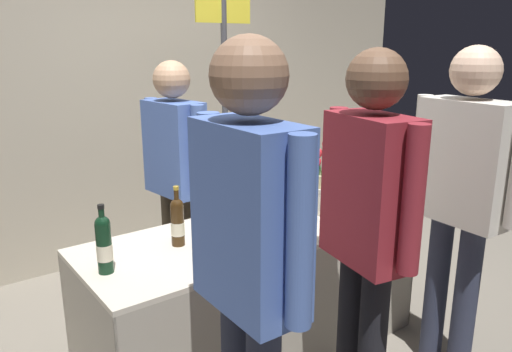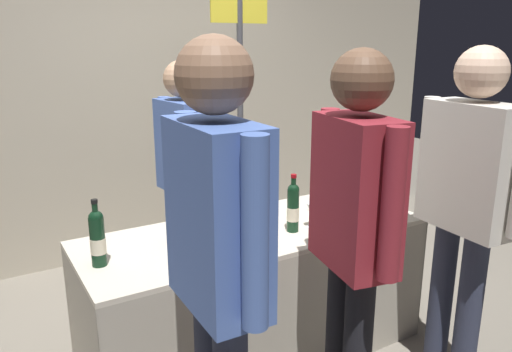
{
  "view_description": "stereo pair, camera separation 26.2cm",
  "coord_description": "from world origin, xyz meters",
  "px_view_note": "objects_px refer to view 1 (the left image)",
  "views": [
    {
      "loc": [
        -1.52,
        -2.02,
        1.75
      ],
      "look_at": [
        0.0,
        0.0,
        1.06
      ],
      "focal_mm": 34.78,
      "sensor_mm": 36.0,
      "label": 1
    },
    {
      "loc": [
        -1.3,
        -2.17,
        1.75
      ],
      "look_at": [
        0.0,
        0.0,
        1.06
      ],
      "focal_mm": 34.78,
      "sensor_mm": 36.0,
      "label": 2
    }
  ],
  "objects_px": {
    "flower_vase": "(321,184)",
    "vendor_presenter": "(175,168)",
    "booth_signpost": "(225,110)",
    "wine_glass_near_vendor": "(311,208)",
    "tasting_table": "(256,268)",
    "display_bottle_0": "(214,218)",
    "featured_wine_bottle": "(293,206)",
    "taster_foreground_right": "(368,220)"
  },
  "relations": [
    {
      "from": "tasting_table",
      "to": "flower_vase",
      "type": "relative_size",
      "value": 4.52
    },
    {
      "from": "featured_wine_bottle",
      "to": "tasting_table",
      "type": "bearing_deg",
      "value": 141.09
    },
    {
      "from": "flower_vase",
      "to": "featured_wine_bottle",
      "type": "bearing_deg",
      "value": -153.13
    },
    {
      "from": "tasting_table",
      "to": "flower_vase",
      "type": "xyz_separation_m",
      "value": [
        0.55,
        0.08,
        0.37
      ]
    },
    {
      "from": "display_bottle_0",
      "to": "wine_glass_near_vendor",
      "type": "xyz_separation_m",
      "value": [
        0.59,
        -0.07,
        -0.05
      ]
    },
    {
      "from": "tasting_table",
      "to": "featured_wine_bottle",
      "type": "xyz_separation_m",
      "value": [
        0.16,
        -0.13,
        0.37
      ]
    },
    {
      "from": "display_bottle_0",
      "to": "booth_signpost",
      "type": "height_order",
      "value": "booth_signpost"
    },
    {
      "from": "tasting_table",
      "to": "taster_foreground_right",
      "type": "relative_size",
      "value": 1.1
    },
    {
      "from": "featured_wine_bottle",
      "to": "display_bottle_0",
      "type": "bearing_deg",
      "value": 173.21
    },
    {
      "from": "tasting_table",
      "to": "display_bottle_0",
      "type": "distance_m",
      "value": 0.5
    },
    {
      "from": "flower_vase",
      "to": "booth_signpost",
      "type": "xyz_separation_m",
      "value": [
        -0.1,
        0.9,
        0.37
      ]
    },
    {
      "from": "display_bottle_0",
      "to": "taster_foreground_right",
      "type": "distance_m",
      "value": 0.77
    },
    {
      "from": "featured_wine_bottle",
      "to": "flower_vase",
      "type": "height_order",
      "value": "flower_vase"
    },
    {
      "from": "featured_wine_bottle",
      "to": "vendor_presenter",
      "type": "distance_m",
      "value": 0.86
    },
    {
      "from": "tasting_table",
      "to": "display_bottle_0",
      "type": "xyz_separation_m",
      "value": [
        -0.31,
        -0.07,
        0.38
      ]
    },
    {
      "from": "display_bottle_0",
      "to": "booth_signpost",
      "type": "distance_m",
      "value": 1.34
    },
    {
      "from": "wine_glass_near_vendor",
      "to": "vendor_presenter",
      "type": "bearing_deg",
      "value": 115.51
    },
    {
      "from": "vendor_presenter",
      "to": "wine_glass_near_vendor",
      "type": "bearing_deg",
      "value": 18.99
    },
    {
      "from": "display_bottle_0",
      "to": "wine_glass_near_vendor",
      "type": "height_order",
      "value": "display_bottle_0"
    },
    {
      "from": "vendor_presenter",
      "to": "booth_signpost",
      "type": "distance_m",
      "value": 0.7
    },
    {
      "from": "booth_signpost",
      "to": "display_bottle_0",
      "type": "bearing_deg",
      "value": -126.05
    },
    {
      "from": "tasting_table",
      "to": "featured_wine_bottle",
      "type": "distance_m",
      "value": 0.42
    },
    {
      "from": "taster_foreground_right",
      "to": "booth_signpost",
      "type": "relative_size",
      "value": 0.83
    },
    {
      "from": "featured_wine_bottle",
      "to": "flower_vase",
      "type": "distance_m",
      "value": 0.45
    },
    {
      "from": "wine_glass_near_vendor",
      "to": "booth_signpost",
      "type": "xyz_separation_m",
      "value": [
        0.17,
        1.11,
        0.41
      ]
    },
    {
      "from": "display_bottle_0",
      "to": "wine_glass_near_vendor",
      "type": "relative_size",
      "value": 2.57
    },
    {
      "from": "vendor_presenter",
      "to": "booth_signpost",
      "type": "bearing_deg",
      "value": 110.38
    },
    {
      "from": "featured_wine_bottle",
      "to": "flower_vase",
      "type": "relative_size",
      "value": 0.75
    },
    {
      "from": "vendor_presenter",
      "to": "taster_foreground_right",
      "type": "distance_m",
      "value": 1.46
    },
    {
      "from": "display_bottle_0",
      "to": "flower_vase",
      "type": "xyz_separation_m",
      "value": [
        0.87,
        0.15,
        -0.01
      ]
    },
    {
      "from": "featured_wine_bottle",
      "to": "vendor_presenter",
      "type": "relative_size",
      "value": 0.19
    },
    {
      "from": "flower_vase",
      "to": "booth_signpost",
      "type": "relative_size",
      "value": 0.2
    },
    {
      "from": "vendor_presenter",
      "to": "taster_foreground_right",
      "type": "bearing_deg",
      "value": -1.88
    },
    {
      "from": "flower_vase",
      "to": "display_bottle_0",
      "type": "bearing_deg",
      "value": -170.34
    },
    {
      "from": "tasting_table",
      "to": "wine_glass_near_vendor",
      "type": "relative_size",
      "value": 13.63
    },
    {
      "from": "vendor_presenter",
      "to": "booth_signpost",
      "type": "relative_size",
      "value": 0.79
    },
    {
      "from": "tasting_table",
      "to": "vendor_presenter",
      "type": "height_order",
      "value": "vendor_presenter"
    },
    {
      "from": "taster_foreground_right",
      "to": "booth_signpost",
      "type": "height_order",
      "value": "booth_signpost"
    },
    {
      "from": "flower_vase",
      "to": "vendor_presenter",
      "type": "distance_m",
      "value": 0.91
    },
    {
      "from": "wine_glass_near_vendor",
      "to": "flower_vase",
      "type": "xyz_separation_m",
      "value": [
        0.28,
        0.21,
        0.04
      ]
    },
    {
      "from": "featured_wine_bottle",
      "to": "wine_glass_near_vendor",
      "type": "distance_m",
      "value": 0.13
    },
    {
      "from": "featured_wine_bottle",
      "to": "display_bottle_0",
      "type": "distance_m",
      "value": 0.47
    }
  ]
}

